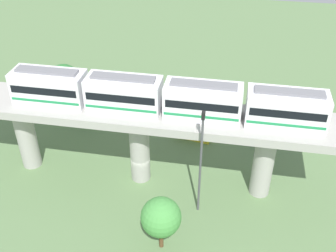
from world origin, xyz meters
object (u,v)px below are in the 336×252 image
(parked_car_blue, at_px, (259,132))
(signal_post, at_px, (201,160))
(tree_mid_lot, at_px, (87,101))
(tree_far_corner, at_px, (64,80))
(parked_car_red, at_px, (134,109))
(parked_car_yellow, at_px, (193,131))
(tree_near_viaduct, at_px, (161,217))
(train, at_px, (163,97))

(parked_car_blue, height_order, signal_post, signal_post)
(tree_mid_lot, height_order, tree_far_corner, tree_far_corner)
(parked_car_red, xyz_separation_m, signal_post, (-14.50, -9.67, 5.09))
(signal_post, bearing_deg, parked_car_red, 33.71)
(parked_car_yellow, height_order, tree_near_viaduct, tree_near_viaduct)
(tree_far_corner, distance_m, signal_post, 23.96)
(train, height_order, tree_near_viaduct, train)
(parked_car_red, xyz_separation_m, tree_mid_lot, (-2.42, 4.91, 2.06))
(train, height_order, parked_car_yellow, train)
(train, relative_size, parked_car_blue, 6.37)
(parked_car_red, height_order, tree_near_viaduct, tree_near_viaduct)
(parked_car_blue, height_order, tree_mid_lot, tree_mid_lot)
(tree_mid_lot, bearing_deg, parked_car_blue, -89.03)
(tree_mid_lot, height_order, signal_post, signal_post)
(tree_near_viaduct, bearing_deg, tree_mid_lot, 35.80)
(train, xyz_separation_m, signal_post, (-3.40, -3.85, -3.72))
(parked_car_blue, xyz_separation_m, tree_far_corner, (2.62, 24.01, 2.93))
(parked_car_blue, relative_size, tree_near_viaduct, 0.85)
(tree_near_viaduct, bearing_deg, parked_car_blue, -25.08)
(parked_car_blue, distance_m, tree_far_corner, 24.33)
(train, xyz_separation_m, tree_far_corner, (11.64, 14.67, -5.88))
(parked_car_red, distance_m, signal_post, 18.16)
(signal_post, bearing_deg, parked_car_blue, -23.82)
(parked_car_red, height_order, parked_car_yellow, same)
(tree_near_viaduct, relative_size, tree_far_corner, 0.90)
(parked_car_blue, bearing_deg, parked_car_red, 78.34)
(train, bearing_deg, tree_near_viaduct, -170.52)
(train, bearing_deg, tree_far_corner, 51.57)
(tree_near_viaduct, bearing_deg, parked_car_yellow, -2.06)
(tree_mid_lot, bearing_deg, train, -128.98)
(parked_car_blue, distance_m, tree_near_viaduct, 19.04)
(tree_far_corner, height_order, signal_post, signal_post)
(train, relative_size, tree_near_viaduct, 5.41)
(signal_post, bearing_deg, tree_mid_lot, 50.35)
(tree_mid_lot, bearing_deg, parked_car_yellow, -93.87)
(parked_car_blue, relative_size, tree_mid_lot, 1.04)
(parked_car_red, bearing_deg, parked_car_yellow, -100.01)
(tree_near_viaduct, relative_size, signal_post, 0.48)
(train, relative_size, parked_car_red, 6.11)
(parked_car_red, xyz_separation_m, parked_car_yellow, (-3.27, -7.74, 0.00))
(parked_car_red, bearing_deg, signal_post, -133.37)
(train, height_order, parked_car_blue, train)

